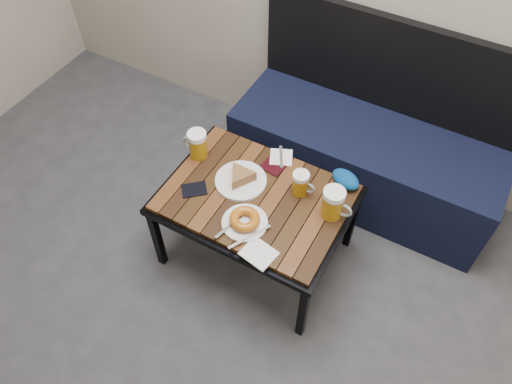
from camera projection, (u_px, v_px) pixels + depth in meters
The scene contains 12 objects.
bench at pixel (366, 153), 2.67m from camera, with size 1.40×0.50×0.95m.
cafe_table at pixel (256, 202), 2.27m from camera, with size 0.84×0.62×0.47m.
beer_mug_left at pixel (197, 144), 2.33m from camera, with size 0.13×0.09×0.14m.
beer_mug_centre at pixel (301, 183), 2.20m from camera, with size 0.11×0.07×0.12m.
beer_mug_right at pixel (333, 203), 2.11m from camera, with size 0.14×0.10×0.15m.
plate_pie at pixel (241, 178), 2.26m from camera, with size 0.24×0.24×0.07m.
plate_bagel at pixel (245, 221), 2.12m from camera, with size 0.21×0.25×0.05m.
napkin_left at pixel (281, 157), 2.37m from camera, with size 0.14×0.14×0.01m.
napkin_right at pixel (259, 254), 2.04m from camera, with size 0.15×0.14×0.01m.
passport_navy at pixel (194, 190), 2.25m from camera, with size 0.08×0.11×0.01m, color black.
passport_burgundy at pixel (276, 163), 2.35m from camera, with size 0.10×0.14×0.01m, color black.
knit_pouch at pixel (346, 179), 2.25m from camera, with size 0.14×0.09×0.06m, color navy.
Camera 1 is at (0.63, -0.12, 2.23)m, focal length 35.00 mm.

